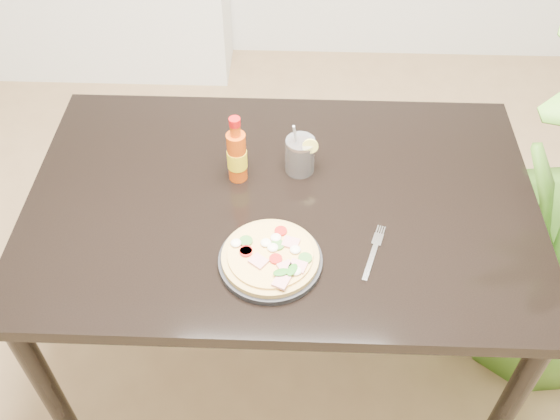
{
  "coord_description": "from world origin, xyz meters",
  "views": [
    {
      "loc": [
        0.28,
        -0.85,
        1.97
      ],
      "look_at": [
        0.24,
        0.22,
        0.83
      ],
      "focal_mm": 40.0,
      "sensor_mm": 36.0,
      "label": 1
    }
  ],
  "objects_px": {
    "cola_cup": "(300,156)",
    "hot_sauce_bottle": "(237,155)",
    "fork": "(374,251)",
    "dining_table": "(282,219)",
    "media_console": "(95,25)",
    "plate": "(270,261)",
    "pizza": "(271,256)"
  },
  "relations": [
    {
      "from": "plate",
      "to": "cola_cup",
      "type": "distance_m",
      "value": 0.35
    },
    {
      "from": "fork",
      "to": "hot_sauce_bottle",
      "type": "bearing_deg",
      "value": 162.0
    },
    {
      "from": "plate",
      "to": "media_console",
      "type": "relative_size",
      "value": 0.19
    },
    {
      "from": "plate",
      "to": "fork",
      "type": "height_order",
      "value": "plate"
    },
    {
      "from": "fork",
      "to": "media_console",
      "type": "relative_size",
      "value": 0.13
    },
    {
      "from": "pizza",
      "to": "media_console",
      "type": "distance_m",
      "value": 2.27
    },
    {
      "from": "fork",
      "to": "media_console",
      "type": "xyz_separation_m",
      "value": [
        -1.28,
        1.91,
        -0.5
      ]
    },
    {
      "from": "plate",
      "to": "cola_cup",
      "type": "xyz_separation_m",
      "value": [
        0.07,
        0.34,
        0.04
      ]
    },
    {
      "from": "plate",
      "to": "pizza",
      "type": "xyz_separation_m",
      "value": [
        0.0,
        -0.0,
        0.02
      ]
    },
    {
      "from": "fork",
      "to": "media_console",
      "type": "bearing_deg",
      "value": 141.22
    },
    {
      "from": "fork",
      "to": "dining_table",
      "type": "bearing_deg",
      "value": 160.44
    },
    {
      "from": "plate",
      "to": "fork",
      "type": "xyz_separation_m",
      "value": [
        0.26,
        0.05,
        -0.01
      ]
    },
    {
      "from": "plate",
      "to": "hot_sauce_bottle",
      "type": "height_order",
      "value": "hot_sauce_bottle"
    },
    {
      "from": "dining_table",
      "to": "media_console",
      "type": "height_order",
      "value": "dining_table"
    },
    {
      "from": "cola_cup",
      "to": "fork",
      "type": "distance_m",
      "value": 0.36
    },
    {
      "from": "dining_table",
      "to": "pizza",
      "type": "bearing_deg",
      "value": -94.64
    },
    {
      "from": "dining_table",
      "to": "pizza",
      "type": "distance_m",
      "value": 0.25
    },
    {
      "from": "dining_table",
      "to": "plate",
      "type": "relative_size",
      "value": 5.4
    },
    {
      "from": "pizza",
      "to": "hot_sauce_bottle",
      "type": "distance_m",
      "value": 0.33
    },
    {
      "from": "pizza",
      "to": "fork",
      "type": "height_order",
      "value": "pizza"
    },
    {
      "from": "media_console",
      "to": "hot_sauce_bottle",
      "type": "bearing_deg",
      "value": -60.96
    },
    {
      "from": "dining_table",
      "to": "cola_cup",
      "type": "distance_m",
      "value": 0.19
    },
    {
      "from": "cola_cup",
      "to": "fork",
      "type": "bearing_deg",
      "value": -57.12
    },
    {
      "from": "pizza",
      "to": "media_console",
      "type": "relative_size",
      "value": 0.17
    },
    {
      "from": "cola_cup",
      "to": "fork",
      "type": "xyz_separation_m",
      "value": [
        0.19,
        -0.3,
        -0.05
      ]
    },
    {
      "from": "dining_table",
      "to": "hot_sauce_bottle",
      "type": "relative_size",
      "value": 6.68
    },
    {
      "from": "hot_sauce_bottle",
      "to": "fork",
      "type": "relative_size",
      "value": 1.14
    },
    {
      "from": "plate",
      "to": "cola_cup",
      "type": "relative_size",
      "value": 1.5
    },
    {
      "from": "cola_cup",
      "to": "hot_sauce_bottle",
      "type": "bearing_deg",
      "value": -167.6
    },
    {
      "from": "hot_sauce_bottle",
      "to": "fork",
      "type": "distance_m",
      "value": 0.46
    },
    {
      "from": "media_console",
      "to": "pizza",
      "type": "bearing_deg",
      "value": -62.39
    },
    {
      "from": "pizza",
      "to": "hot_sauce_bottle",
      "type": "bearing_deg",
      "value": 109.25
    }
  ]
}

